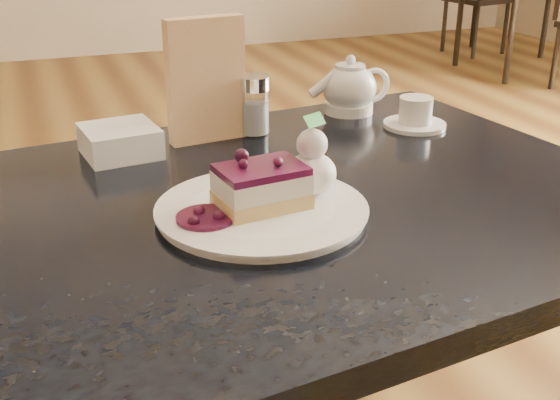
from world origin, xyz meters
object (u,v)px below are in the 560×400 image
object	(u,v)px
main_table	(248,250)
dessert_plate	(262,211)
tea_set	(362,95)
bg_table_far_right	(525,61)
cheesecake_slice	(261,187)

from	to	relation	value
main_table	dessert_plate	world-z (taller)	dessert_plate
tea_set	bg_table_far_right	size ratio (longest dim) A/B	0.15
tea_set	bg_table_far_right	distance (m)	3.91
main_table	cheesecake_slice	world-z (taller)	cheesecake_slice
cheesecake_slice	tea_set	world-z (taller)	tea_set
cheesecake_slice	tea_set	distance (m)	0.50
dessert_plate	tea_set	xyz separation A→B (m)	(0.33, 0.37, 0.04)
tea_set	bg_table_far_right	world-z (taller)	tea_set
main_table	dessert_plate	size ratio (longest dim) A/B	4.47
dessert_plate	cheesecake_slice	world-z (taller)	cheesecake_slice
bg_table_far_right	cheesecake_slice	bearing A→B (deg)	-145.72
main_table	bg_table_far_right	world-z (taller)	main_table
cheesecake_slice	tea_set	bearing A→B (deg)	40.97
bg_table_far_right	tea_set	bearing A→B (deg)	-145.96
dessert_plate	bg_table_far_right	bearing A→B (deg)	46.13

